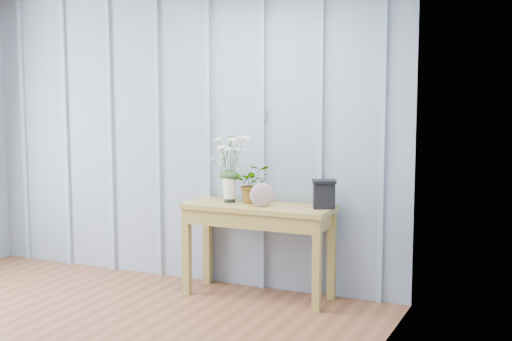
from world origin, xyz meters
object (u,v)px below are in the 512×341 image
at_px(sideboard, 259,219).
at_px(felt_disc_vessel, 262,195).
at_px(daisy_vase, 230,159).
at_px(carved_box, 324,194).

bearing_deg(sideboard, felt_disc_vessel, -52.50).
distance_m(daisy_vase, felt_disc_vessel, 0.43).
bearing_deg(felt_disc_vessel, daisy_vase, 127.99).
relative_size(sideboard, daisy_vase, 2.10).
distance_m(daisy_vase, carved_box, 0.83).
bearing_deg(daisy_vase, felt_disc_vessel, -17.27).
relative_size(daisy_vase, felt_disc_vessel, 2.99).
bearing_deg(carved_box, sideboard, -173.71).
relative_size(sideboard, felt_disc_vessel, 6.28).
bearing_deg(sideboard, carved_box, 6.29).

